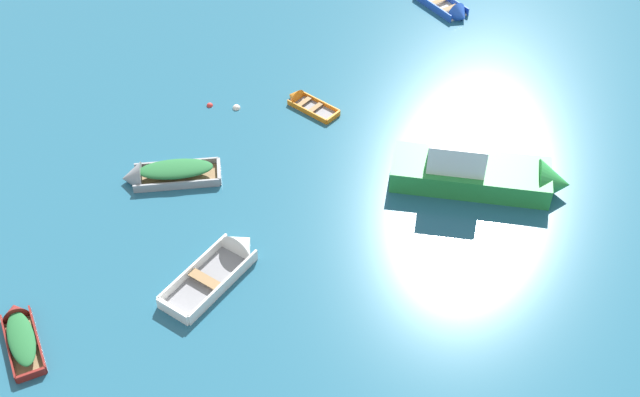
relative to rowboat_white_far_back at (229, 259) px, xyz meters
name	(u,v)px	position (x,y,z in m)	size (l,w,h in m)	color
rowboat_white_far_back	(229,259)	(0.00, 0.00, 0.00)	(4.25, 3.92, 1.39)	gray
rowboat_grey_cluster_outer	(160,174)	(-1.94, 5.28, 0.09)	(4.17, 1.89, 1.29)	#99754C
rowboat_maroon_near_camera	(20,330)	(-7.49, -1.48, 0.04)	(1.54, 3.40, 0.93)	#99754C
rowboat_blue_far_right	(451,10)	(14.38, 14.50, -0.02)	(2.29, 3.73, 1.15)	beige
motor_launch_green_outer_right	(483,171)	(10.74, 1.64, 0.53)	(7.35, 4.77, 2.69)	#288C3D
rowboat_orange_near_right	(301,101)	(4.92, 8.90, -0.10)	(2.28, 2.70, 0.89)	gray
mooring_buoy_trailing	(210,106)	(0.83, 9.74, -0.22)	(0.29, 0.29, 0.29)	red
mooring_buoy_outer_edge	(237,108)	(1.97, 9.25, -0.22)	(0.36, 0.36, 0.36)	silver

